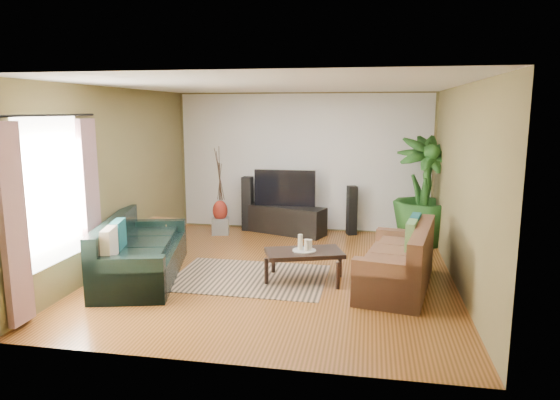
% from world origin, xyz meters
% --- Properties ---
extents(floor, '(5.50, 5.50, 0.00)m').
position_xyz_m(floor, '(0.00, 0.00, 0.00)').
color(floor, '#965226').
rests_on(floor, ground).
extents(ceiling, '(5.50, 5.50, 0.00)m').
position_xyz_m(ceiling, '(0.00, 0.00, 2.70)').
color(ceiling, white).
rests_on(ceiling, ground).
extents(wall_back, '(5.00, 0.00, 5.00)m').
position_xyz_m(wall_back, '(0.00, 2.75, 1.35)').
color(wall_back, brown).
rests_on(wall_back, ground).
extents(wall_front, '(5.00, 0.00, 5.00)m').
position_xyz_m(wall_front, '(0.00, -2.75, 1.35)').
color(wall_front, brown).
rests_on(wall_front, ground).
extents(wall_left, '(0.00, 5.50, 5.50)m').
position_xyz_m(wall_left, '(-2.50, 0.00, 1.35)').
color(wall_left, brown).
rests_on(wall_left, ground).
extents(wall_right, '(0.00, 5.50, 5.50)m').
position_xyz_m(wall_right, '(2.50, 0.00, 1.35)').
color(wall_right, brown).
rests_on(wall_right, ground).
extents(backwall_panel, '(4.90, 0.00, 4.90)m').
position_xyz_m(backwall_panel, '(0.00, 2.74, 1.35)').
color(backwall_panel, white).
rests_on(backwall_panel, ground).
extents(window_pane, '(0.00, 1.80, 1.80)m').
position_xyz_m(window_pane, '(-2.48, -1.60, 1.40)').
color(window_pane, white).
rests_on(window_pane, ground).
extents(curtain_near, '(0.08, 0.35, 2.20)m').
position_xyz_m(curtain_near, '(-2.43, -2.35, 1.15)').
color(curtain_near, gray).
rests_on(curtain_near, ground).
extents(curtain_far, '(0.08, 0.35, 2.20)m').
position_xyz_m(curtain_far, '(-2.43, -0.85, 1.15)').
color(curtain_far, gray).
rests_on(curtain_far, ground).
extents(curtain_rod, '(0.03, 1.90, 0.03)m').
position_xyz_m(curtain_rod, '(-2.43, -1.60, 2.30)').
color(curtain_rod, black).
rests_on(curtain_rod, ground).
extents(sofa_left, '(1.48, 2.41, 0.85)m').
position_xyz_m(sofa_left, '(-1.86, -0.53, 0.42)').
color(sofa_left, black).
rests_on(sofa_left, floor).
extents(sofa_right, '(1.15, 1.94, 0.85)m').
position_xyz_m(sofa_right, '(1.68, -0.33, 0.42)').
color(sofa_right, brown).
rests_on(sofa_right, floor).
extents(area_rug, '(2.18, 1.56, 0.01)m').
position_xyz_m(area_rug, '(-0.34, -0.32, 0.01)').
color(area_rug, '#A17D5E').
rests_on(area_rug, floor).
extents(coffee_table, '(1.18, 0.88, 0.43)m').
position_xyz_m(coffee_table, '(0.43, -0.29, 0.22)').
color(coffee_table, black).
rests_on(coffee_table, floor).
extents(candle_tray, '(0.33, 0.33, 0.01)m').
position_xyz_m(candle_tray, '(0.43, -0.29, 0.44)').
color(candle_tray, '#9C9C97').
rests_on(candle_tray, coffee_table).
extents(candle_tall, '(0.07, 0.07, 0.21)m').
position_xyz_m(candle_tall, '(0.37, -0.26, 0.55)').
color(candle_tall, beige).
rests_on(candle_tall, candle_tray).
extents(candle_mid, '(0.07, 0.07, 0.16)m').
position_xyz_m(candle_mid, '(0.47, -0.33, 0.53)').
color(candle_mid, beige).
rests_on(candle_mid, candle_tray).
extents(candle_short, '(0.07, 0.07, 0.13)m').
position_xyz_m(candle_short, '(0.50, -0.23, 0.51)').
color(candle_short, beige).
rests_on(candle_short, candle_tray).
extents(tv_stand, '(1.68, 1.00, 0.54)m').
position_xyz_m(tv_stand, '(-0.30, 2.38, 0.27)').
color(tv_stand, black).
rests_on(tv_stand, floor).
extents(television, '(1.18, 0.06, 0.70)m').
position_xyz_m(television, '(-0.30, 2.40, 0.89)').
color(television, black).
rests_on(television, tv_stand).
extents(speaker_left, '(0.20, 0.22, 1.07)m').
position_xyz_m(speaker_left, '(-1.07, 2.50, 0.53)').
color(speaker_left, black).
rests_on(speaker_left, floor).
extents(speaker_right, '(0.22, 0.23, 0.94)m').
position_xyz_m(speaker_right, '(0.98, 2.50, 0.47)').
color(speaker_right, black).
rests_on(speaker_right, floor).
extents(potted_plant, '(1.29, 1.29, 1.92)m').
position_xyz_m(potted_plant, '(2.25, 2.03, 0.96)').
color(potted_plant, '#1C4818').
rests_on(potted_plant, floor).
extents(plant_pot, '(0.35, 0.35, 0.28)m').
position_xyz_m(plant_pot, '(2.25, 2.03, 0.14)').
color(plant_pot, black).
rests_on(plant_pot, floor).
extents(pedestal, '(0.38, 0.38, 0.31)m').
position_xyz_m(pedestal, '(-1.51, 2.08, 0.16)').
color(pedestal, gray).
rests_on(pedestal, floor).
extents(vase, '(0.29, 0.29, 0.40)m').
position_xyz_m(vase, '(-1.51, 2.08, 0.46)').
color(vase, maroon).
rests_on(vase, pedestal).
extents(side_table, '(0.55, 0.55, 0.54)m').
position_xyz_m(side_table, '(-2.14, 0.71, 0.27)').
color(side_table, '#975C31').
rests_on(side_table, floor).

